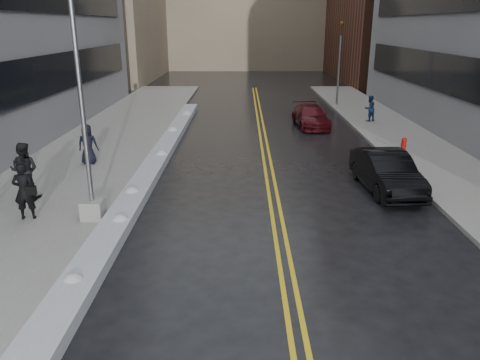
{
  "coord_description": "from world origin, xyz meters",
  "views": [
    {
      "loc": [
        1.39,
        -11.54,
        5.95
      ],
      "look_at": [
        1.3,
        2.37,
        1.3
      ],
      "focal_mm": 35.0,
      "sensor_mm": 36.0,
      "label": 1
    }
  ],
  "objects_px": {
    "pedestrian_fedora": "(24,191)",
    "pedestrian_b": "(24,170)",
    "traffic_signal": "(339,60)",
    "car_black": "(386,172)",
    "car_maroon": "(311,116)",
    "fire_hydrant": "(404,144)",
    "pedestrian_c": "(88,144)",
    "pedestrian_east": "(370,108)",
    "lamppost": "(86,145)"
  },
  "relations": [
    {
      "from": "traffic_signal",
      "to": "car_black",
      "type": "height_order",
      "value": "traffic_signal"
    },
    {
      "from": "pedestrian_fedora",
      "to": "pedestrian_east",
      "type": "xyz_separation_m",
      "value": [
        14.65,
        15.64,
        -0.12
      ]
    },
    {
      "from": "fire_hydrant",
      "to": "car_black",
      "type": "xyz_separation_m",
      "value": [
        -2.27,
        -4.92,
        0.19
      ]
    },
    {
      "from": "fire_hydrant",
      "to": "pedestrian_fedora",
      "type": "height_order",
      "value": "pedestrian_fedora"
    },
    {
      "from": "lamppost",
      "to": "traffic_signal",
      "type": "bearing_deg",
      "value": 61.79
    },
    {
      "from": "pedestrian_c",
      "to": "pedestrian_east",
      "type": "relative_size",
      "value": 1.09
    },
    {
      "from": "traffic_signal",
      "to": "pedestrian_east",
      "type": "bearing_deg",
      "value": -82.86
    },
    {
      "from": "car_black",
      "to": "car_maroon",
      "type": "xyz_separation_m",
      "value": [
        -1.23,
        11.54,
        -0.1
      ]
    },
    {
      "from": "fire_hydrant",
      "to": "pedestrian_east",
      "type": "height_order",
      "value": "pedestrian_east"
    },
    {
      "from": "car_maroon",
      "to": "traffic_signal",
      "type": "bearing_deg",
      "value": 63.55
    },
    {
      "from": "fire_hydrant",
      "to": "car_black",
      "type": "bearing_deg",
      "value": -114.74
    },
    {
      "from": "pedestrian_c",
      "to": "pedestrian_east",
      "type": "distance_m",
      "value": 17.47
    },
    {
      "from": "car_black",
      "to": "lamppost",
      "type": "bearing_deg",
      "value": -167.19
    },
    {
      "from": "pedestrian_east",
      "to": "car_maroon",
      "type": "distance_m",
      "value": 3.94
    },
    {
      "from": "traffic_signal",
      "to": "pedestrian_c",
      "type": "distance_m",
      "value": 21.24
    },
    {
      "from": "pedestrian_c",
      "to": "pedestrian_east",
      "type": "bearing_deg",
      "value": -148.88
    },
    {
      "from": "pedestrian_fedora",
      "to": "pedestrian_b",
      "type": "height_order",
      "value": "pedestrian_b"
    },
    {
      "from": "lamppost",
      "to": "pedestrian_east",
      "type": "distance_m",
      "value": 20.12
    },
    {
      "from": "lamppost",
      "to": "pedestrian_east",
      "type": "relative_size",
      "value": 4.78
    },
    {
      "from": "lamppost",
      "to": "car_maroon",
      "type": "distance_m",
      "value": 17.16
    },
    {
      "from": "pedestrian_c",
      "to": "fire_hydrant",
      "type": "bearing_deg",
      "value": -174.32
    },
    {
      "from": "traffic_signal",
      "to": "car_black",
      "type": "distance_m",
      "value": 19.19
    },
    {
      "from": "pedestrian_fedora",
      "to": "car_black",
      "type": "height_order",
      "value": "pedestrian_fedora"
    },
    {
      "from": "lamppost",
      "to": "pedestrian_b",
      "type": "relative_size",
      "value": 3.83
    },
    {
      "from": "lamppost",
      "to": "fire_hydrant",
      "type": "height_order",
      "value": "lamppost"
    },
    {
      "from": "fire_hydrant",
      "to": "pedestrian_fedora",
      "type": "bearing_deg",
      "value": -150.77
    },
    {
      "from": "fire_hydrant",
      "to": "pedestrian_c",
      "type": "distance_m",
      "value": 14.46
    },
    {
      "from": "fire_hydrant",
      "to": "car_maroon",
      "type": "distance_m",
      "value": 7.48
    },
    {
      "from": "traffic_signal",
      "to": "car_maroon",
      "type": "bearing_deg",
      "value": -112.1
    },
    {
      "from": "car_black",
      "to": "car_maroon",
      "type": "bearing_deg",
      "value": 91.85
    },
    {
      "from": "car_black",
      "to": "car_maroon",
      "type": "distance_m",
      "value": 11.6
    },
    {
      "from": "lamppost",
      "to": "car_black",
      "type": "relative_size",
      "value": 1.71
    },
    {
      "from": "pedestrian_c",
      "to": "car_black",
      "type": "relative_size",
      "value": 0.39
    },
    {
      "from": "pedestrian_east",
      "to": "car_black",
      "type": "height_order",
      "value": "pedestrian_east"
    },
    {
      "from": "pedestrian_c",
      "to": "pedestrian_east",
      "type": "xyz_separation_m",
      "value": [
        14.62,
        9.56,
        -0.07
      ]
    },
    {
      "from": "lamppost",
      "to": "car_black",
      "type": "xyz_separation_m",
      "value": [
        10.03,
        3.08,
        -1.8
      ]
    },
    {
      "from": "car_black",
      "to": "pedestrian_fedora",
      "type": "bearing_deg",
      "value": -169.82
    },
    {
      "from": "car_black",
      "to": "fire_hydrant",
      "type": "bearing_deg",
      "value": 61.02
    },
    {
      "from": "traffic_signal",
      "to": "pedestrian_b",
      "type": "bearing_deg",
      "value": -126.03
    },
    {
      "from": "pedestrian_c",
      "to": "pedestrian_fedora",
      "type": "bearing_deg",
      "value": 87.62
    },
    {
      "from": "traffic_signal",
      "to": "pedestrian_east",
      "type": "xyz_separation_m",
      "value": [
        0.8,
        -6.39,
        -2.46
      ]
    },
    {
      "from": "pedestrian_fedora",
      "to": "pedestrian_c",
      "type": "xyz_separation_m",
      "value": [
        0.03,
        6.08,
        -0.05
      ]
    },
    {
      "from": "pedestrian_east",
      "to": "pedestrian_c",
      "type": "bearing_deg",
      "value": 2.1
    },
    {
      "from": "fire_hydrant",
      "to": "pedestrian_b",
      "type": "distance_m",
      "value": 16.39
    },
    {
      "from": "traffic_signal",
      "to": "fire_hydrant",
      "type": "bearing_deg",
      "value": -87.95
    },
    {
      "from": "pedestrian_fedora",
      "to": "pedestrian_east",
      "type": "bearing_deg",
      "value": -144.5
    },
    {
      "from": "pedestrian_b",
      "to": "car_maroon",
      "type": "bearing_deg",
      "value": -133.63
    },
    {
      "from": "pedestrian_fedora",
      "to": "car_maroon",
      "type": "relative_size",
      "value": 0.42
    },
    {
      "from": "car_maroon",
      "to": "fire_hydrant",
      "type": "bearing_deg",
      "value": -66.45
    },
    {
      "from": "traffic_signal",
      "to": "car_black",
      "type": "bearing_deg",
      "value": -95.34
    }
  ]
}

